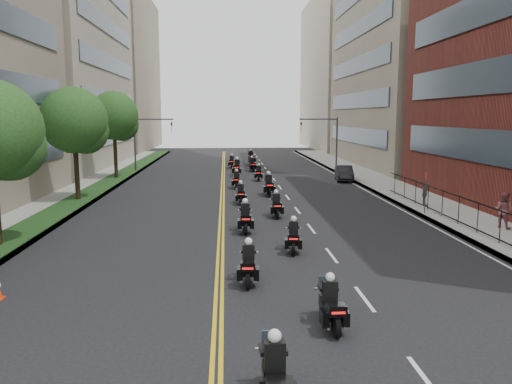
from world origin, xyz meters
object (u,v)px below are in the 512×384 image
at_px(motorcycle_6, 241,195).
at_px(motorcycle_10, 237,168).
at_px(motorcycle_0, 275,379).
at_px(motorcycle_13, 251,158).
at_px(motorcycle_9, 259,174).
at_px(motorcycle_11, 252,165).
at_px(parked_sedan, 344,173).
at_px(motorcycle_4, 245,219).
at_px(motorcycle_7, 269,186).
at_px(motorcycle_8, 237,181).
at_px(motorcycle_5, 276,206).
at_px(motorcycle_3, 293,238).
at_px(motorcycle_2, 248,265).
at_px(motorcycle_12, 232,162).
at_px(pedestrian_b, 504,210).
at_px(pedestrian_c, 425,194).
at_px(motorcycle_1, 331,306).

bearing_deg(motorcycle_6, motorcycle_10, 89.39).
distance_m(motorcycle_0, motorcycle_13, 50.39).
xyz_separation_m(motorcycle_9, motorcycle_11, (-0.19, 7.33, 0.03)).
height_order(motorcycle_9, parked_sedan, motorcycle_9).
height_order(motorcycle_4, motorcycle_7, motorcycle_7).
distance_m(motorcycle_10, motorcycle_13, 11.72).
bearing_deg(motorcycle_8, motorcycle_5, -76.16).
xyz_separation_m(motorcycle_5, motorcycle_10, (-1.80, 19.83, 0.10)).
xyz_separation_m(motorcycle_3, motorcycle_8, (-2.02, 19.04, 0.00)).
relative_size(motorcycle_2, motorcycle_11, 0.97).
height_order(motorcycle_12, pedestrian_b, pedestrian_b).
distance_m(motorcycle_3, pedestrian_c, 13.70).
relative_size(motorcycle_2, motorcycle_13, 0.86).
bearing_deg(motorcycle_11, motorcycle_13, 81.28).
distance_m(motorcycle_1, motorcycle_8, 26.88).
bearing_deg(motorcycle_8, motorcycle_1, -81.84).
distance_m(motorcycle_3, motorcycle_11, 30.95).
bearing_deg(motorcycle_1, pedestrian_b, 42.93).
xyz_separation_m(motorcycle_3, motorcycle_11, (-0.12, 30.95, 0.04)).
bearing_deg(motorcycle_1, motorcycle_3, 88.15).
relative_size(motorcycle_5, motorcycle_6, 1.03).
height_order(motorcycle_0, pedestrian_c, motorcycle_0).
bearing_deg(motorcycle_7, motorcycle_10, 99.03).
bearing_deg(parked_sedan, motorcycle_1, -96.04).
xyz_separation_m(motorcycle_10, motorcycle_11, (1.67, 3.68, -0.08)).
relative_size(motorcycle_1, motorcycle_6, 1.00).
distance_m(motorcycle_6, parked_sedan, 14.84).
bearing_deg(motorcycle_8, motorcycle_6, -85.18).
xyz_separation_m(motorcycle_9, motorcycle_13, (0.09, 15.20, 0.12)).
bearing_deg(motorcycle_9, motorcycle_4, -89.93).
bearing_deg(pedestrian_b, motorcycle_7, 7.67).
distance_m(motorcycle_4, motorcycle_13, 35.11).
bearing_deg(motorcycle_7, motorcycle_8, 119.67).
height_order(motorcycle_6, motorcycle_11, motorcycle_11).
bearing_deg(motorcycle_11, pedestrian_c, -71.93).
distance_m(motorcycle_5, motorcycle_10, 19.91).
relative_size(motorcycle_4, motorcycle_6, 1.10).
relative_size(motorcycle_4, motorcycle_13, 0.92).
bearing_deg(pedestrian_b, motorcycle_13, -17.62).
height_order(motorcycle_0, motorcycle_5, motorcycle_0).
bearing_deg(motorcycle_12, motorcycle_10, -83.54).
distance_m(motorcycle_8, motorcycle_10, 8.23).
xyz_separation_m(motorcycle_10, pedestrian_b, (12.92, -24.03, 0.34)).
relative_size(motorcycle_9, motorcycle_12, 0.98).
bearing_deg(motorcycle_11, motorcycle_12, 113.15).
height_order(motorcycle_3, motorcycle_10, motorcycle_10).
relative_size(motorcycle_1, motorcycle_8, 0.99).
xyz_separation_m(motorcycle_4, motorcycle_10, (0.13, 23.49, 0.06)).
bearing_deg(motorcycle_8, motorcycle_13, 87.60).
height_order(motorcycle_1, motorcycle_5, motorcycle_5).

